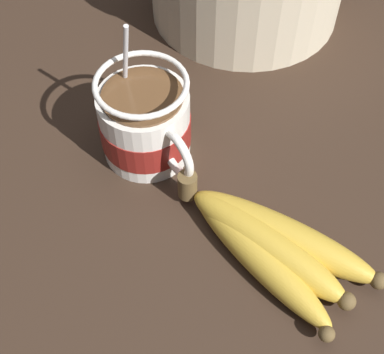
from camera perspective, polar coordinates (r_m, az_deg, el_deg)
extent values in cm
cube|color=#332319|center=(58.46, -0.26, -2.26)|extent=(128.52, 128.52, 3.93)
cylinder|color=white|center=(57.19, -5.02, 5.60)|extent=(9.56, 9.56, 8.20)
cylinder|color=maroon|center=(57.63, -4.98, 5.20)|extent=(9.76, 9.76, 3.51)
torus|color=white|center=(53.26, -1.76, 2.54)|extent=(5.71, 0.90, 5.71)
cylinder|color=brown|center=(54.15, -5.33, 8.58)|extent=(8.36, 8.36, 0.40)
torus|color=white|center=(52.96, -5.47, 9.89)|extent=(9.56, 9.56, 0.60)
cylinder|color=silver|center=(55.99, -7.14, 10.68)|extent=(3.56, 0.50, 14.40)
ellipsoid|color=silver|center=(60.11, -5.70, 4.89)|extent=(3.00, 2.00, 0.80)
cylinder|color=brown|center=(53.81, -0.48, -0.89)|extent=(2.00, 2.00, 3.00)
ellipsoid|color=gold|center=(50.86, 6.74, -8.72)|extent=(18.34, 4.37, 3.27)
sphere|color=brown|center=(49.05, 14.26, -15.84)|extent=(1.47, 1.47, 1.47)
ellipsoid|color=gold|center=(51.49, 7.87, -7.13)|extent=(17.98, 7.87, 3.75)
sphere|color=brown|center=(50.36, 16.16, -12.60)|extent=(1.69, 1.69, 1.69)
ellipsoid|color=gold|center=(52.30, 9.60, -6.10)|extent=(18.92, 11.22, 3.67)
sphere|color=brown|center=(52.16, 19.28, -10.39)|extent=(1.65, 1.65, 1.65)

